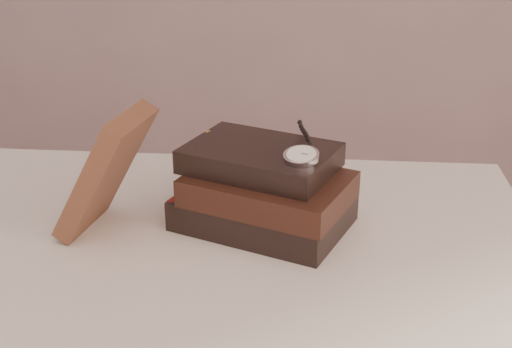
{
  "coord_description": "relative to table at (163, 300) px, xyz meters",
  "views": [
    {
      "loc": [
        0.19,
        -0.44,
        1.2
      ],
      "look_at": [
        0.12,
        0.41,
        0.82
      ],
      "focal_mm": 49.26,
      "sensor_mm": 36.0,
      "label": 1
    }
  ],
  "objects": [
    {
      "name": "table",
      "position": [
        0.0,
        0.0,
        0.0
      ],
      "size": [
        1.0,
        0.6,
        0.75
      ],
      "color": "beige",
      "rests_on": "ground"
    },
    {
      "name": "book_stack",
      "position": [
        0.13,
        0.06,
        0.14
      ],
      "size": [
        0.26,
        0.22,
        0.11
      ],
      "color": "black",
      "rests_on": "table"
    },
    {
      "name": "journal",
      "position": [
        -0.07,
        0.02,
        0.18
      ],
      "size": [
        0.13,
        0.13,
        0.17
      ],
      "primitive_type": "cube",
      "rotation": [
        0.0,
        0.51,
        -0.19
      ],
      "color": "#422519",
      "rests_on": "table"
    },
    {
      "name": "pocket_watch",
      "position": [
        0.18,
        0.03,
        0.21
      ],
      "size": [
        0.06,
        0.15,
        0.02
      ],
      "color": "silver",
      "rests_on": "book_stack"
    },
    {
      "name": "eyeglasses",
      "position": [
        0.09,
        0.15,
        0.15
      ],
      "size": [
        0.12,
        0.13,
        0.04
      ],
      "color": "silver",
      "rests_on": "book_stack"
    }
  ]
}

